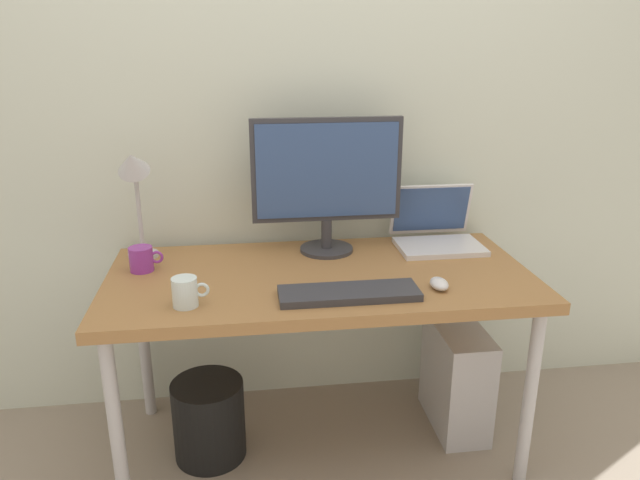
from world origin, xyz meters
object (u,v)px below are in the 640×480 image
(wastebasket, at_px, (209,419))
(desk_lamp, at_px, (134,180))
(mouse, at_px, (439,284))
(computer_tower, at_px, (456,377))
(desk, at_px, (320,289))
(keyboard, at_px, (349,293))
(laptop, at_px, (436,231))
(coffee_mug, at_px, (142,259))
(glass_cup, at_px, (186,292))
(monitor, at_px, (327,178))

(wastebasket, bearing_deg, desk_lamp, 133.79)
(desk_lamp, bearing_deg, mouse, -22.17)
(computer_tower, bearing_deg, desk_lamp, 172.03)
(computer_tower, bearing_deg, mouse, -127.53)
(desk, xyz_separation_m, desk_lamp, (-0.63, 0.22, 0.36))
(keyboard, bearing_deg, desk, 106.78)
(desk, distance_m, desk_lamp, 0.75)
(desk, xyz_separation_m, keyboard, (0.06, -0.21, 0.07))
(desk_lamp, relative_size, computer_tower, 1.01)
(laptop, bearing_deg, wastebasket, -164.82)
(computer_tower, bearing_deg, coffee_mug, 177.53)
(laptop, distance_m, keyboard, 0.62)
(keyboard, height_order, mouse, mouse)
(mouse, height_order, glass_cup, glass_cup)
(keyboard, relative_size, mouse, 4.89)
(desk, bearing_deg, laptop, 25.77)
(keyboard, bearing_deg, monitor, 91.21)
(laptop, distance_m, desk_lamp, 1.14)
(desk, bearing_deg, wastebasket, -178.84)
(desk_lamp, xyz_separation_m, wastebasket, (0.22, -0.23, -0.85))
(glass_cup, bearing_deg, desk_lamp, 114.02)
(desk_lamp, bearing_deg, glass_cup, -65.98)
(monitor, distance_m, keyboard, 0.51)
(mouse, relative_size, wastebasket, 0.30)
(laptop, relative_size, wastebasket, 1.07)
(coffee_mug, bearing_deg, desk, -9.63)
(computer_tower, relative_size, wastebasket, 1.40)
(monitor, bearing_deg, desk_lamp, 179.95)
(mouse, bearing_deg, desk, 152.93)
(wastebasket, bearing_deg, monitor, 25.91)
(coffee_mug, height_order, computer_tower, coffee_mug)
(monitor, xyz_separation_m, desk_lamp, (-0.68, 0.00, 0.01))
(wastebasket, bearing_deg, glass_cup, -97.32)
(desk, distance_m, wastebasket, 0.64)
(desk, distance_m, keyboard, 0.23)
(mouse, relative_size, glass_cup, 0.80)
(laptop, bearing_deg, desk, -154.23)
(coffee_mug, height_order, wastebasket, coffee_mug)
(desk, relative_size, glass_cup, 12.98)
(desk, distance_m, monitor, 0.41)
(glass_cup, distance_m, computer_tower, 1.15)
(desk, bearing_deg, monitor, 75.99)
(coffee_mug, relative_size, computer_tower, 0.28)
(laptop, height_order, desk_lamp, desk_lamp)
(keyboard, relative_size, glass_cup, 3.93)
(keyboard, bearing_deg, glass_cup, -179.91)
(monitor, height_order, wastebasket, monitor)
(laptop, distance_m, wastebasket, 1.11)
(desk, height_order, glass_cup, glass_cup)
(keyboard, xyz_separation_m, glass_cup, (-0.50, -0.00, 0.03))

